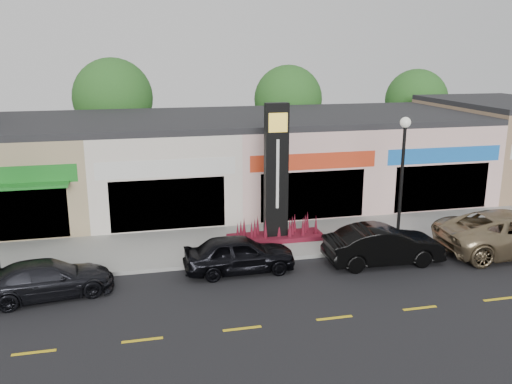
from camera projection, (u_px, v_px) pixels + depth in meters
ground at (225, 288)px, 19.40m from camera, size 120.00×120.00×0.00m
sidewalk at (208, 245)px, 23.48m from camera, size 52.00×4.30×0.15m
curb at (216, 264)px, 21.36m from camera, size 52.00×0.20×0.15m
shop_beige at (23, 168)px, 27.73m from camera, size 7.00×10.85×4.80m
shop_cream at (161, 162)px, 29.27m from camera, size 7.00×10.01×4.80m
shop_pink_w at (285, 157)px, 30.80m from camera, size 7.00×10.01×4.80m
shop_pink_e at (398, 151)px, 32.34m from camera, size 7.00×10.01×4.80m
shop_tan at (500, 143)px, 33.81m from camera, size 7.00×10.01×5.30m
tree_rear_west at (113, 98)px, 35.57m from camera, size 5.20×5.20×7.83m
tree_rear_mid at (288, 99)px, 38.28m from camera, size 4.80×4.80×7.29m
tree_rear_east at (416, 100)px, 40.54m from camera, size 4.60×4.60×6.94m
lamp_east_near at (402, 168)px, 22.62m from camera, size 0.44×0.44×5.47m
pylon_sign at (276, 193)px, 23.43m from camera, size 4.20×1.30×6.00m
car_dark_sedan at (48, 279)px, 18.61m from camera, size 2.50×4.65×1.28m
car_black_sedan at (239, 254)px, 20.68m from camera, size 1.76×4.26×1.45m
car_black_conv at (383, 245)px, 21.46m from camera, size 1.75×4.73×1.55m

